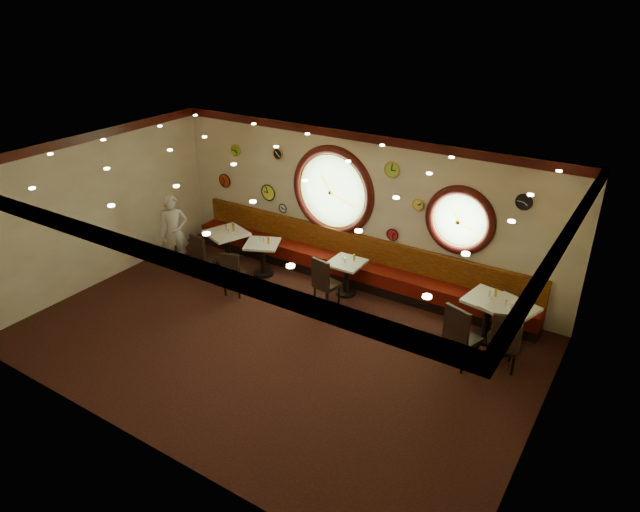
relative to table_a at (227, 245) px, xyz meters
The scene contains 54 objects.
floor 3.20m from the table_a, 34.40° to the right, with size 9.00×6.00×0.00m, color black.
ceiling 4.11m from the table_a, 34.40° to the right, with size 9.00×6.00×0.02m, color gold.
wall_back 3.05m from the table_a, 25.16° to the left, with size 9.00×0.02×3.20m, color beige.
wall_front 5.54m from the table_a, 61.47° to the right, with size 9.00×0.02×3.20m, color beige.
wall_left 2.81m from the table_a, 136.90° to the right, with size 0.02×6.00×3.20m, color beige.
wall_right 7.39m from the table_a, 14.07° to the right, with size 0.02×6.00×3.20m, color beige.
molding_back 3.83m from the table_a, 24.25° to the left, with size 9.00×0.10×0.18m, color #360C09.
molding_front 5.97m from the table_a, 61.22° to the right, with size 9.00×0.10×0.18m, color #360C09.
molding_left 3.62m from the table_a, 136.14° to the right, with size 0.10×6.00×0.18m, color #360C09.
molding_right 7.70m from the table_a, 14.17° to the right, with size 0.10×6.00×0.18m, color #360C09.
banquette_base 2.80m from the table_a, 19.90° to the left, with size 8.00×0.55×0.20m, color black.
banquette_seat 2.77m from the table_a, 19.90° to the left, with size 8.00×0.55×0.30m, color #550D07.
banquette_back 2.85m from the table_a, 24.07° to the left, with size 8.00×0.10×0.55m, color #5D1107.
porthole_left_glass 2.67m from the table_a, 31.31° to the left, with size 1.66×1.66×0.02m, color #9BD07C.
porthole_left_frame 2.67m from the table_a, 31.00° to the left, with size 1.98×1.98×0.18m, color #360C09.
porthole_left_ring 2.65m from the table_a, 30.36° to the left, with size 1.61×1.61×0.03m, color yellow.
porthole_right_glass 5.10m from the table_a, 14.22° to the left, with size 1.10×1.10×0.02m, color #9BD07C.
porthole_right_frame 5.10m from the table_a, 14.05° to the left, with size 1.38×1.38×0.18m, color #360C09.
porthole_right_ring 5.09m from the table_a, 13.71° to the left, with size 1.09×1.09×0.03m, color yellow.
wall_clock_0 6.29m from the table_a, 11.32° to the left, with size 0.28×0.28×0.03m, color black.
wall_clock_1 3.70m from the table_a, 18.90° to the left, with size 0.24×0.24×0.03m, color red.
wall_clock_2 1.84m from the table_a, 130.31° to the left, with size 0.32×0.32×0.03m, color #B53112.
wall_clock_3 4.35m from the table_a, 16.65° to the left, with size 0.22×0.22×0.03m, color #F0E550.
wall_clock_4 4.07m from the table_a, 19.42° to the left, with size 0.30×0.30×0.03m, color #94CB3F.
wall_clock_5 1.51m from the table_a, 59.40° to the left, with size 0.20×0.20×0.03m, color white.
wall_clock_6 1.54m from the table_a, 75.82° to the left, with size 0.36×0.36×0.03m, color #FAFB37.
wall_clock_7 2.23m from the table_a, 117.01° to the left, with size 0.26×0.26×0.03m, color #7FAC22.
wall_clock_8 2.31m from the table_a, 63.13° to the left, with size 0.24×0.24×0.03m, color black.
table_a is the anchor object (origin of this frame).
table_b 0.88m from the table_a, 11.18° to the left, with size 0.92×0.92×0.77m.
table_c 2.86m from the table_a, ahead, with size 0.67×0.67×0.74m.
table_d 5.78m from the table_a, ahead, with size 0.89×0.89×0.85m.
table_e 6.16m from the table_a, ahead, with size 0.99×0.99×0.86m.
chair_a 0.66m from the table_a, 104.02° to the right, with size 0.46×0.46×0.62m.
chair_b 1.27m from the table_a, 44.30° to the right, with size 0.49×0.49×0.61m.
chair_c 2.70m from the table_a, ahead, with size 0.51×0.51×0.65m.
chair_d 5.67m from the table_a, ahead, with size 0.62×0.62×0.72m.
chair_e 6.30m from the table_a, ahead, with size 0.61×0.61×0.70m.
condiment_a_salt 0.40m from the table_a, 128.21° to the left, with size 0.04×0.04×0.11m, color silver.
condiment_b_salt 0.85m from the table_a, 16.10° to the left, with size 0.04×0.04×0.10m, color silver.
condiment_c_salt 2.76m from the table_a, ahead, with size 0.03×0.03×0.09m, color silver.
condiment_d_salt 5.76m from the table_a, ahead, with size 0.04×0.04×0.11m, color silver.
condiment_a_pepper 0.38m from the table_a, ahead, with size 0.03×0.03×0.09m, color silver.
condiment_b_pepper 0.94m from the table_a, 12.46° to the left, with size 0.03×0.03×0.09m, color silver.
condiment_c_pepper 2.85m from the table_a, ahead, with size 0.04×0.04×0.11m, color silver.
condiment_d_pepper 5.83m from the table_a, ahead, with size 0.03×0.03×0.10m, color silver.
condiment_a_bottle 0.45m from the table_a, 50.19° to the left, with size 0.06×0.06×0.18m, color gold.
condiment_b_bottle 1.07m from the table_a, 11.01° to the left, with size 0.05×0.05×0.15m, color gold.
condiment_c_bottle 2.99m from the table_a, 10.22° to the left, with size 0.05×0.05×0.14m, color yellow.
condiment_d_bottle 5.86m from the table_a, ahead, with size 0.05×0.05×0.17m, color gold.
condiment_e_salt 6.10m from the table_a, ahead, with size 0.04×0.04×0.10m, color silver.
condiment_e_pepper 6.21m from the table_a, ahead, with size 0.03×0.03×0.09m, color silver.
condiment_e_bottle 6.34m from the table_a, ahead, with size 0.04×0.04×0.14m, color yellow.
waiter 1.19m from the table_a, 148.63° to the right, with size 0.63×0.41×1.72m, color silver.
Camera 1 is at (5.32, -6.78, 5.87)m, focal length 32.00 mm.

